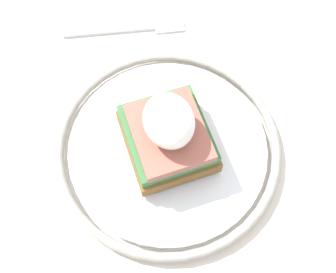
# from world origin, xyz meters

# --- Properties ---
(ground_plane) EXTENTS (6.00, 6.00, 0.00)m
(ground_plane) POSITION_xyz_m (0.00, 0.00, 0.00)
(ground_plane) COLOR #9E9993
(dining_table) EXTENTS (0.86, 0.88, 0.75)m
(dining_table) POSITION_xyz_m (0.00, 0.00, 0.63)
(dining_table) COLOR beige
(dining_table) RESTS_ON ground_plane
(plate) EXTENTS (0.24, 0.24, 0.02)m
(plate) POSITION_xyz_m (-0.04, 0.00, 0.76)
(plate) COLOR silver
(plate) RESTS_ON dining_table
(sandwich) EXTENTS (0.09, 0.08, 0.08)m
(sandwich) POSITION_xyz_m (-0.03, 0.00, 0.80)
(sandwich) COLOR brown
(sandwich) RESTS_ON plate
(fork) EXTENTS (0.05, 0.15, 0.00)m
(fork) POSITION_xyz_m (-0.21, 0.01, 0.76)
(fork) COLOR silver
(fork) RESTS_ON dining_table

